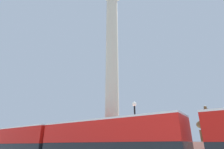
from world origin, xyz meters
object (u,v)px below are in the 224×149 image
(bus_a, at_px, (105,148))
(bus_b, at_px, (19,147))
(street_lamp, at_px, (136,137))
(monument_column, at_px, (112,98))

(bus_a, bearing_deg, bus_b, -179.58)
(street_lamp, bearing_deg, bus_a, -113.42)
(bus_b, bearing_deg, monument_column, 28.97)
(bus_b, bearing_deg, street_lamp, 12.94)
(bus_a, height_order, bus_b, bus_b)
(monument_column, relative_size, street_lamp, 3.94)
(bus_a, distance_m, street_lamp, 2.97)
(monument_column, xyz_separation_m, bus_a, (2.64, -4.63, -5.07))
(bus_a, xyz_separation_m, street_lamp, (1.13, 2.62, 0.83))
(monument_column, bearing_deg, bus_b, -152.02)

